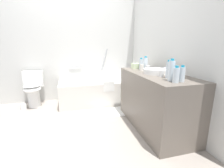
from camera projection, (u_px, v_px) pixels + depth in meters
ground_plane at (74, 124)px, 2.54m from camera, size 4.00×4.00×0.00m
wall_back_tiled at (69, 47)px, 3.49m from camera, size 3.40×0.10×2.37m
wall_right_mirror at (165, 47)px, 2.64m from camera, size 0.10×2.94×2.37m
bathtub at (100, 90)px, 3.46m from camera, size 1.68×0.75×1.14m
toilet at (33, 88)px, 3.19m from camera, size 0.38×0.51×0.72m
vanity_counter at (155, 101)px, 2.37m from camera, size 0.62×1.40×0.82m
sink_basin at (155, 71)px, 2.27m from camera, size 0.34×0.34×0.07m
sink_faucet at (168, 70)px, 2.32m from camera, size 0.10×0.15×0.09m
water_bottle_0 at (145, 64)px, 2.55m from camera, size 0.07×0.07×0.23m
water_bottle_1 at (168, 70)px, 1.94m from camera, size 0.06×0.06×0.23m
water_bottle_2 at (141, 64)px, 2.67m from camera, size 0.07×0.07×0.19m
water_bottle_3 at (176, 75)px, 1.71m from camera, size 0.07×0.07×0.19m
water_bottle_4 at (172, 71)px, 1.78m from camera, size 0.07×0.07×0.25m
water_bottle_5 at (182, 74)px, 1.75m from camera, size 0.06×0.06×0.19m
drinking_glass_0 at (142, 68)px, 2.51m from camera, size 0.06×0.06×0.10m
drinking_glass_1 at (148, 68)px, 2.47m from camera, size 0.07×0.07×0.09m
drinking_glass_2 at (161, 74)px, 2.04m from camera, size 0.06×0.06×0.08m
tissue_box at (135, 66)px, 2.76m from camera, size 0.12×0.12×0.09m
bath_mat at (111, 112)px, 2.96m from camera, size 0.58×0.42×0.01m
toilet_paper_roll at (23, 107)px, 3.08m from camera, size 0.11×0.11×0.12m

